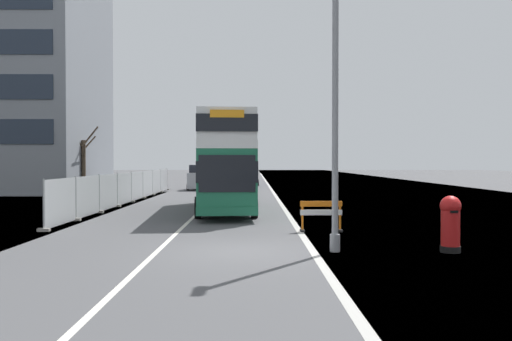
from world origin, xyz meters
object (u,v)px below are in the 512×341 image
(car_receding_mid, at_px, (249,175))
(red_pillar_postbox, at_px, (450,221))
(roadworks_barrier, at_px, (321,213))
(car_oncoming_near, at_px, (200,178))
(double_decker_bus, at_px, (225,162))
(lamppost_foreground, at_px, (335,119))

(car_receding_mid, bearing_deg, red_pillar_postbox, -81.62)
(roadworks_barrier, xyz_separation_m, car_oncoming_near, (-7.38, 27.79, 0.37))
(double_decker_bus, height_order, roadworks_barrier, double_decker_bus)
(lamppost_foreground, bearing_deg, car_receding_mid, 93.82)
(roadworks_barrier, xyz_separation_m, car_receding_mid, (-2.89, 36.47, 0.37))
(roadworks_barrier, height_order, car_receding_mid, car_receding_mid)
(double_decker_bus, xyz_separation_m, lamppost_foreground, (3.81, -12.10, 1.22))
(roadworks_barrier, relative_size, car_receding_mid, 0.36)
(double_decker_bus, distance_m, lamppost_foreground, 12.74)
(roadworks_barrier, bearing_deg, car_receding_mid, 94.53)
(red_pillar_postbox, xyz_separation_m, car_receding_mid, (-6.01, 40.78, 0.19))
(car_oncoming_near, relative_size, car_receding_mid, 0.98)
(lamppost_foreground, height_order, car_receding_mid, lamppost_foreground)
(roadworks_barrier, bearing_deg, red_pillar_postbox, -54.12)
(car_receding_mid, bearing_deg, double_decker_bus, -92.20)
(roadworks_barrier, height_order, car_oncoming_near, car_oncoming_near)
(double_decker_bus, xyz_separation_m, roadworks_barrier, (3.98, -7.91, -1.89))
(car_oncoming_near, bearing_deg, roadworks_barrier, -75.12)
(double_decker_bus, bearing_deg, car_receding_mid, 87.80)
(red_pillar_postbox, height_order, car_oncoming_near, car_oncoming_near)
(lamppost_foreground, bearing_deg, car_oncoming_near, 102.71)
(lamppost_foreground, height_order, roadworks_barrier, lamppost_foreground)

